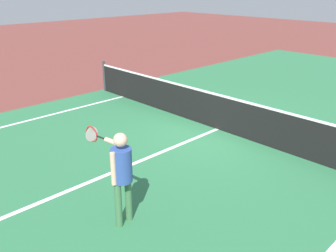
% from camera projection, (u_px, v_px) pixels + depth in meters
% --- Properties ---
extents(ground_plane, '(60.00, 60.00, 0.00)m').
position_uv_depth(ground_plane, '(217.00, 129.00, 9.60)').
color(ground_plane, brown).
extents(court_surface_inbounds, '(10.62, 24.40, 0.00)m').
position_uv_depth(court_surface_inbounds, '(217.00, 129.00, 9.60)').
color(court_surface_inbounds, '#2D7247').
rests_on(court_surface_inbounds, ground_plane).
extents(line_center_service, '(0.10, 6.40, 0.01)m').
position_uv_depth(line_center_service, '(121.00, 169.00, 7.53)').
color(line_center_service, white).
rests_on(line_center_service, ground_plane).
extents(net, '(10.37, 0.09, 1.07)m').
position_uv_depth(net, '(218.00, 112.00, 9.42)').
color(net, '#33383D').
rests_on(net, ground_plane).
extents(player_near, '(1.19, 0.42, 1.57)m').
position_uv_depth(player_near, '(121.00, 169.00, 5.52)').
color(player_near, '#3F7247').
rests_on(player_near, ground_plane).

